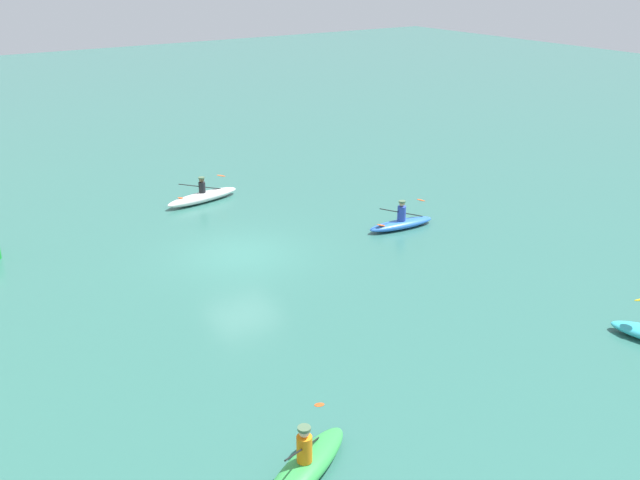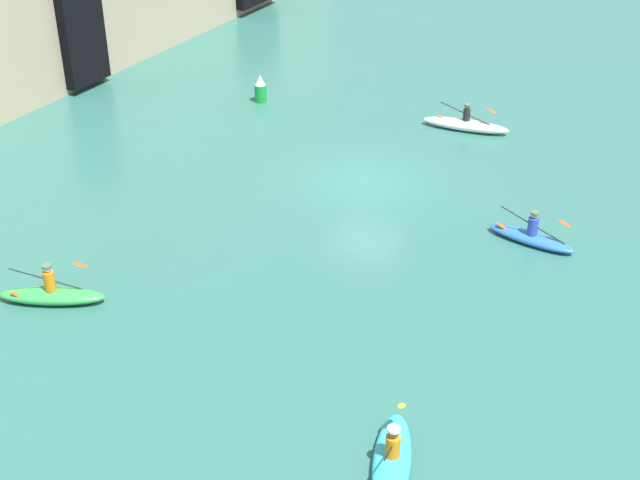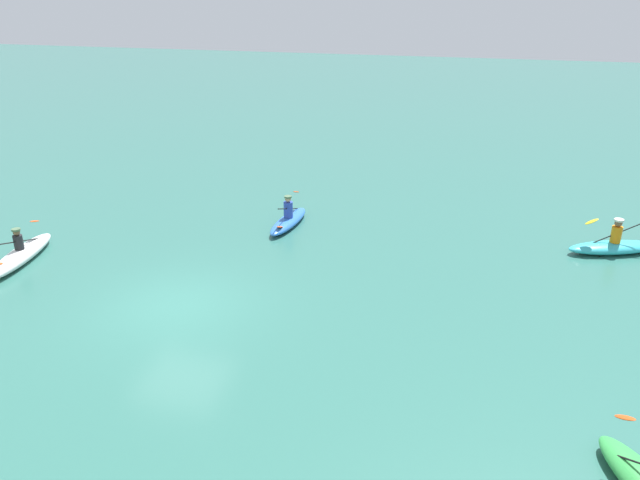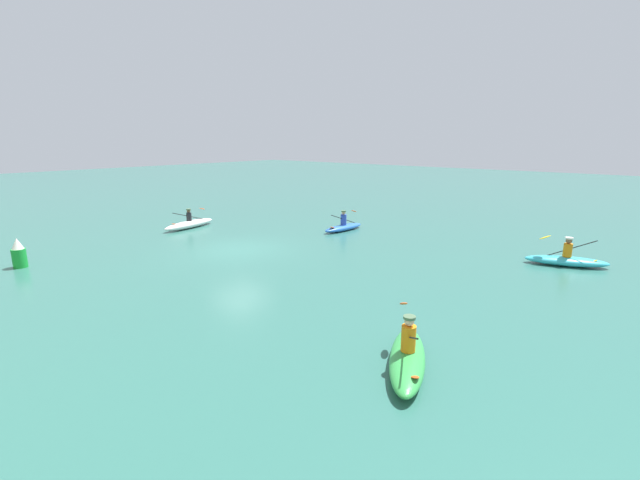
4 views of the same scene
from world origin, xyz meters
name	(u,v)px [view 1 (image 1 of 4)]	position (x,y,z in m)	size (l,w,h in m)	color
ground_plane	(241,254)	(0.00, 0.00, 0.00)	(120.00, 120.00, 0.00)	#2D665B
kayak_green	(305,467)	(-10.95, 4.32, 0.25)	(2.05, 3.04, 1.26)	green
kayak_white	(203,196)	(5.94, -1.33, 0.24)	(1.26, 3.52, 1.09)	white
kayak_blue	(401,223)	(-1.18, -6.34, 0.23)	(0.93, 2.87, 1.12)	blue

